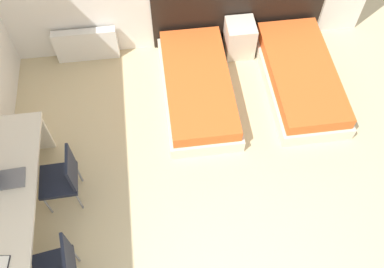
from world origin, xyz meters
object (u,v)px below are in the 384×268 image
Objects in this scene: laptop at (4,177)px; nightstand at (240,38)px; bed_near_window at (198,88)px; chair_near_notebook at (60,267)px; bed_near_door at (300,77)px; chair_near_laptop at (63,177)px.

nightstand is at bearing 33.53° from laptop.
bed_near_window is at bearing 29.39° from laptop.
bed_near_door is at bearing 28.08° from chair_near_notebook.
laptop reaches higher than bed_near_door.
bed_near_window and bed_near_door have the same top height.
chair_near_notebook is at bearing -63.11° from laptop.
bed_near_door is at bearing 21.24° from chair_near_laptop.
bed_near_window is at bearing 180.00° from bed_near_door.
laptop is at bearing -159.01° from bed_near_door.
bed_near_door is 3.87m from laptop.
chair_near_laptop is at bearing -142.48° from bed_near_window.
bed_near_window is 2.81m from chair_near_notebook.
nightstand is 0.60× the size of chair_near_laptop.
nightstand is at bearing 39.22° from chair_near_laptop.
nightstand is (0.70, 0.75, 0.08)m from bed_near_window.
chair_near_notebook is (-2.36, -3.00, 0.22)m from nightstand.
laptop is (-2.86, -2.11, 0.53)m from nightstand.
bed_near_window is 1.03m from nightstand.
bed_near_window is 1.40m from bed_near_door.
chair_near_laptop reaches higher than nightstand.
bed_near_window is at bearing 36.17° from chair_near_laptop.
chair_near_notebook reaches higher than bed_near_door.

